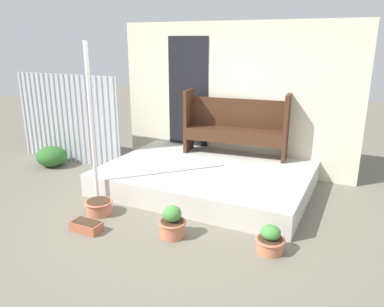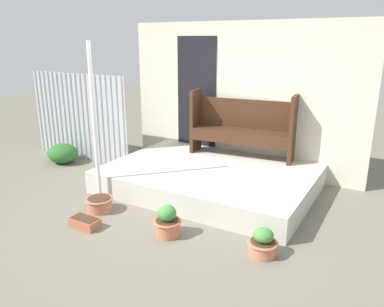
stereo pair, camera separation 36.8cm
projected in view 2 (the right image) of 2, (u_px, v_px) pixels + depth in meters
The scene contains 11 objects.
ground_plane at pixel (174, 216), 5.06m from camera, with size 24.00×24.00×0.00m, color #706B5B.
porch_slab at pixel (209, 178), 5.96m from camera, with size 3.17×2.24×0.34m.
house_wall at pixel (238, 98), 6.60m from camera, with size 4.37×0.08×2.60m.
fence_corrugated at pixel (79, 117), 7.30m from camera, with size 2.39×0.05×1.68m.
support_post at pixel (95, 125), 5.23m from camera, with size 0.06×0.06×2.29m.
bench at pixel (242, 124), 6.40m from camera, with size 1.81×0.58×1.11m.
flower_pot_left at pixel (100, 203), 5.20m from camera, with size 0.38×0.38×0.20m.
flower_pot_middle at pixel (167, 222), 4.52m from camera, with size 0.35×0.35×0.40m.
flower_pot_right at pixel (263, 243), 4.12m from camera, with size 0.34×0.34×0.32m.
planter_box_rect at pixel (85, 222), 4.76m from camera, with size 0.39×0.20×0.13m.
shrub_by_fence at pixel (63, 153), 7.21m from camera, with size 0.60×0.54×0.38m.
Camera 2 is at (2.51, -3.85, 2.29)m, focal length 35.00 mm.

